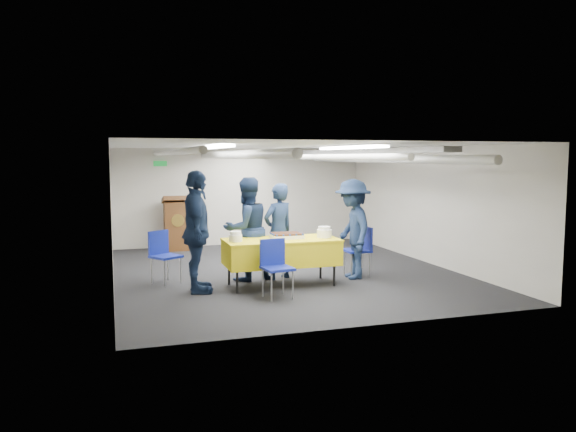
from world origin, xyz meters
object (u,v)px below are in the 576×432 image
object	(u,v)px
chair_right	(361,246)
sailor_b	(247,229)
sailor_c	(197,232)
podium	(177,223)
chair_left	(163,251)
chair_near	(275,262)
sheet_cake	(287,235)
serving_table	(281,252)
sailor_a	(278,231)
sailor_d	(353,229)

from	to	relation	value
chair_right	sailor_b	size ratio (longest dim) A/B	0.49
sailor_c	podium	bearing A→B (deg)	4.24
chair_left	podium	bearing A→B (deg)	79.60
chair_right	chair_near	bearing A→B (deg)	-151.52
sheet_cake	sailor_b	world-z (taller)	sailor_b
serving_table	sailor_b	xyz separation A→B (m)	(-0.44, 0.58, 0.32)
sailor_a	sailor_c	xyz separation A→B (m)	(-1.49, -0.58, 0.12)
sheet_cake	chair_near	xyz separation A→B (m)	(-0.42, -0.76, -0.28)
serving_table	sailor_d	distance (m)	1.39
serving_table	chair_left	xyz separation A→B (m)	(-1.83, 0.81, -0.03)
chair_near	sailor_b	distance (m)	1.33
chair_left	sailor_c	size ratio (longest dim) A/B	0.46
serving_table	sheet_cake	xyz separation A→B (m)	(0.11, 0.07, 0.25)
serving_table	chair_right	xyz separation A→B (m)	(1.59, 0.34, -0.03)
chair_right	sailor_b	bearing A→B (deg)	173.14
chair_near	chair_right	size ratio (longest dim) A/B	1.00
sailor_b	sailor_c	xyz separation A→B (m)	(-0.94, -0.64, 0.07)
chair_near	sailor_b	xyz separation A→B (m)	(-0.14, 1.27, 0.35)
podium	chair_right	xyz separation A→B (m)	(2.82, -3.76, -0.08)
podium	sailor_b	size ratio (longest dim) A/B	0.71
sheet_cake	chair_right	bearing A→B (deg)	10.08
chair_left	sailor_d	xyz separation A→B (m)	(3.17, -0.64, 0.33)
serving_table	sailor_a	size ratio (longest dim) A/B	1.12
sailor_b	sailor_c	distance (m)	1.14
chair_near	sailor_d	distance (m)	1.89
chair_left	sailor_a	size ratio (longest dim) A/B	0.53
sailor_a	sailor_d	xyz separation A→B (m)	(1.24, -0.34, 0.04)
serving_table	sailor_a	xyz separation A→B (m)	(0.10, 0.52, 0.27)
chair_near	sailor_a	size ratio (longest dim) A/B	0.53
sheet_cake	sailor_b	distance (m)	0.75
chair_left	sailor_b	xyz separation A→B (m)	(1.39, -0.23, 0.35)
sailor_a	sailor_d	distance (m)	1.29
sheet_cake	podium	world-z (taller)	podium
sheet_cake	sailor_b	size ratio (longest dim) A/B	0.29
chair_right	sailor_b	distance (m)	2.07
serving_table	sheet_cake	distance (m)	0.29
chair_left	sailor_c	world-z (taller)	sailor_c
sheet_cake	chair_left	size ratio (longest dim) A/B	0.59
sheet_cake	chair_near	world-z (taller)	chair_near
chair_right	sailor_c	xyz separation A→B (m)	(-2.97, -0.40, 0.42)
chair_left	sailor_a	world-z (taller)	sailor_a
sheet_cake	chair_right	size ratio (longest dim) A/B	0.59
podium	sailor_b	distance (m)	3.61
chair_near	chair_right	world-z (taller)	same
sailor_b	sailor_d	size ratio (longest dim) A/B	1.02
chair_right	sailor_c	bearing A→B (deg)	-172.38
sailor_a	sailor_b	bearing A→B (deg)	-30.29
sailor_b	sailor_c	bearing A→B (deg)	16.19
sailor_d	chair_left	bearing A→B (deg)	-94.90
serving_table	podium	world-z (taller)	podium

